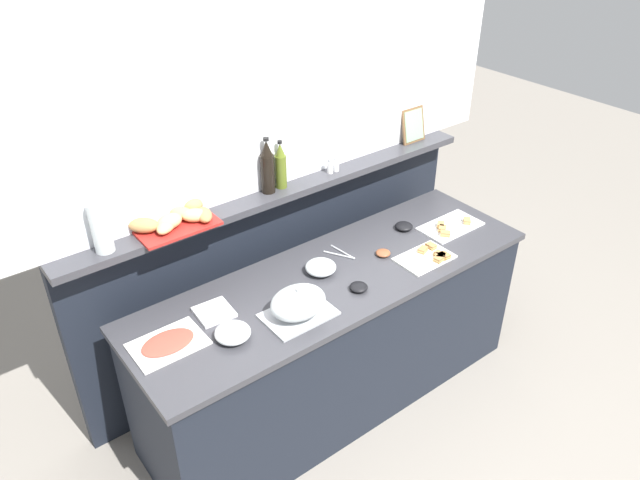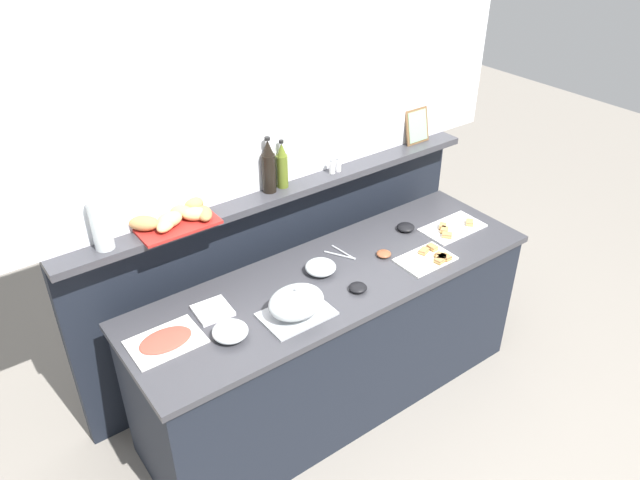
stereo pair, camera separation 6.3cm
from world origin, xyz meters
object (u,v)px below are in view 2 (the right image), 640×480
Objects in this scene: glass_bowl_medium at (321,268)px; bread_basket at (177,218)px; glass_bowl_large at (230,332)px; serving_tongs at (342,254)px; condiment_bowl_teal at (406,227)px; olive_oil_bottle at (282,166)px; salt_shaker at (332,166)px; water_carafe at (101,225)px; sandwich_platter_side at (452,228)px; cold_cuts_platter at (166,341)px; sandwich_platter_rear at (429,258)px; wine_bottle_dark at (269,167)px; napkin_stack at (213,311)px; condiment_bowl_red at (384,254)px; pepper_shaker at (338,164)px; condiment_bowl_cream at (358,288)px; serving_cloche at (296,303)px; framed_picture at (417,126)px.

bread_basket reaches higher than glass_bowl_medium.
serving_tongs is at bearing 15.61° from glass_bowl_large.
condiment_bowl_teal is 0.38× the size of olive_oil_bottle.
glass_bowl_large is 0.61× the size of olive_oil_bottle.
salt_shaker is 0.35× the size of water_carafe.
sandwich_platter_side is 0.90m from glass_bowl_medium.
sandwich_platter_side is 1.54m from glass_bowl_large.
serving_tongs is 0.43× the size of bread_basket.
cold_cuts_platter is 1.57m from condiment_bowl_teal.
sandwich_platter_rear is 0.98× the size of wine_bottle_dark.
water_carafe is (-1.34, 0.00, 0.08)m from salt_shaker.
wine_bottle_dark is at bearing -178.07° from olive_oil_bottle.
napkin_stack is at bearing 84.87° from glass_bowl_large.
condiment_bowl_red is 0.48× the size of napkin_stack.
sandwich_platter_side is 0.78m from pepper_shaker.
condiment_bowl_red is 0.79m from wine_bottle_dark.
condiment_bowl_teal is at bearing -14.83° from bread_basket.
condiment_bowl_cream is 0.78m from salt_shaker.
serving_cloche is 1.35× the size of water_carafe.
condiment_bowl_cream is at bearing -3.15° from serving_cloche.
glass_bowl_large is 1.60× the size of condiment_bowl_teal.
cold_cuts_platter is 1.77× the size of serving_tongs.
condiment_bowl_red is at bearing 4.93° from glass_bowl_large.
sandwich_platter_rear is at bearing -14.23° from napkin_stack.
framed_picture is at bearing 3.35° from pepper_shaker.
serving_tongs is at bearing -66.37° from olive_oil_bottle.
olive_oil_bottle is (-0.62, 0.36, 0.43)m from condiment_bowl_teal.
serving_cloche is at bearing -39.54° from napkin_stack.
condiment_bowl_teal is 0.69m from framed_picture.
condiment_bowl_cream is at bearing -5.74° from glass_bowl_large.
salt_shaker is (0.32, -0.03, -0.08)m from olive_oil_bottle.
condiment_bowl_cream is 1.28m from framed_picture.
sandwich_platter_rear is 3.28× the size of condiment_bowl_cream.
cold_cuts_platter is at bearing -162.47° from pepper_shaker.
salt_shaker is at bearing 0.00° from water_carafe.
water_carafe is at bearing 180.00° from pepper_shaker.
pepper_shaker reaches higher than condiment_bowl_cream.
sandwich_platter_side and condiment_bowl_teal have the same top height.
glass_bowl_large reaches higher than sandwich_platter_rear.
napkin_stack is (-1.18, 0.30, -0.00)m from sandwich_platter_rear.
glass_bowl_large reaches higher than condiment_bowl_red.
condiment_bowl_teal is 0.62× the size of napkin_stack.
wine_bottle_dark is (-0.42, 0.49, 0.46)m from condiment_bowl_red.
condiment_bowl_teal is at bearing 9.58° from glass_bowl_large.
framed_picture reaches higher than serving_tongs.
serving_tongs is 0.74× the size of water_carafe.
water_carafe is at bearing 165.12° from sandwich_platter_side.
water_carafe is (-1.17, 0.32, 0.45)m from serving_tongs.
serving_tongs is at bearing 65.74° from condiment_bowl_cream.
bread_basket is at bearing 158.09° from serving_tongs.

